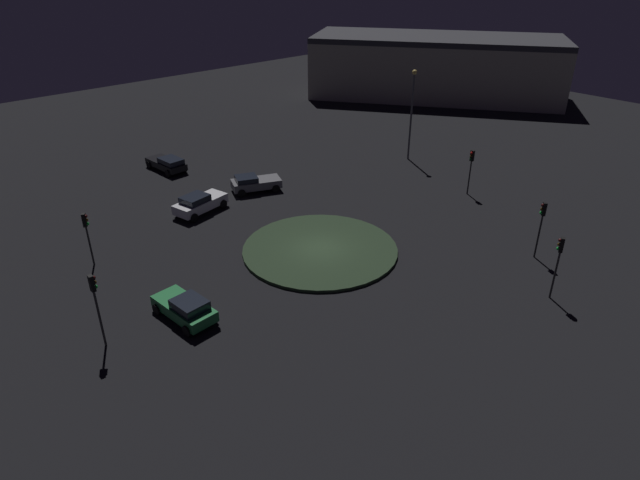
{
  "coord_description": "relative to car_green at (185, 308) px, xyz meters",
  "views": [
    {
      "loc": [
        -22.57,
        -24.4,
        18.62
      ],
      "look_at": [
        0.0,
        0.0,
        0.84
      ],
      "focal_mm": 31.03,
      "sensor_mm": 36.0,
      "label": 1
    }
  ],
  "objects": [
    {
      "name": "car_black",
      "position": [
        10.84,
        21.53,
        -0.02
      ],
      "size": [
        2.21,
        4.53,
        1.38
      ],
      "rotation": [
        0.0,
        0.0,
        1.63
      ],
      "color": "black",
      "rests_on": "ground_plane"
    },
    {
      "name": "streetlamp_east",
      "position": [
        29.82,
        8.4,
        4.48
      ],
      "size": [
        0.46,
        0.46,
        8.57
      ],
      "color": "#4C4C51",
      "rests_on": "ground_plane"
    },
    {
      "name": "car_green",
      "position": [
        0.0,
        0.0,
        0.0
      ],
      "size": [
        2.22,
        4.18,
        1.47
      ],
      "rotation": [
        0.0,
        0.0,
        1.64
      ],
      "color": "#1E7238",
      "rests_on": "ground_plane"
    },
    {
      "name": "traffic_light_west",
      "position": [
        -4.32,
        0.85,
        2.31
      ],
      "size": [
        0.36,
        0.3,
        4.31
      ],
      "rotation": [
        0.0,
        0.0,
        -0.01
      ],
      "color": "#2D2D2D",
      "rests_on": "ground_plane"
    },
    {
      "name": "ground_plane",
      "position": [
        10.86,
        0.67,
        -0.75
      ],
      "size": [
        116.66,
        116.66,
        0.0
      ],
      "primitive_type": "plane",
      "color": "black"
    },
    {
      "name": "traffic_light_northwest",
      "position": [
        -1.32,
        9.43,
        1.9
      ],
      "size": [
        0.39,
        0.37,
        3.71
      ],
      "rotation": [
        0.0,
        0.0,
        -0.62
      ],
      "color": "#2D2D2D",
      "rests_on": "ground_plane"
    },
    {
      "name": "store_building",
      "position": [
        52.48,
        22.42,
        3.23
      ],
      "size": [
        28.62,
        34.01,
        7.97
      ],
      "rotation": [
        0.0,
        0.0,
        2.17
      ],
      "color": "#ADA893",
      "rests_on": "ground_plane"
    },
    {
      "name": "car_white",
      "position": [
        8.14,
        11.62,
        0.06
      ],
      "size": [
        4.59,
        2.71,
        1.55
      ],
      "rotation": [
        0.0,
        0.0,
        0.2
      ],
      "color": "white",
      "rests_on": "ground_plane"
    },
    {
      "name": "traffic_light_east",
      "position": [
        26.71,
        -0.55,
        1.99
      ],
      "size": [
        0.37,
        0.32,
        3.84
      ],
      "rotation": [
        0.0,
        0.0,
        3.07
      ],
      "color": "#2D2D2D",
      "rests_on": "ground_plane"
    },
    {
      "name": "traffic_light_southeast",
      "position": [
        20.88,
        -9.78,
        2.11
      ],
      "size": [
        0.38,
        0.39,
        4.02
      ],
      "rotation": [
        0.0,
        0.0,
        2.34
      ],
      "color": "#2D2D2D",
      "rests_on": "ground_plane"
    },
    {
      "name": "car_grey",
      "position": [
        13.9,
        12.17,
        -0.01
      ],
      "size": [
        4.49,
        3.31,
        1.42
      ],
      "rotation": [
        0.0,
        0.0,
        -0.41
      ],
      "color": "slate",
      "rests_on": "ground_plane"
    },
    {
      "name": "roundabout_island",
      "position": [
        10.86,
        0.67,
        -0.64
      ],
      "size": [
        10.66,
        10.66,
        0.22
      ],
      "primitive_type": "cylinder",
      "color": "#263823",
      "rests_on": "ground_plane"
    },
    {
      "name": "traffic_light_southeast_near",
      "position": [
        17.05,
        -12.84,
        2.12
      ],
      "size": [
        0.36,
        0.39,
        4.04
      ],
      "rotation": [
        0.0,
        0.0,
        2.0
      ],
      "color": "#2D2D2D",
      "rests_on": "ground_plane"
    }
  ]
}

